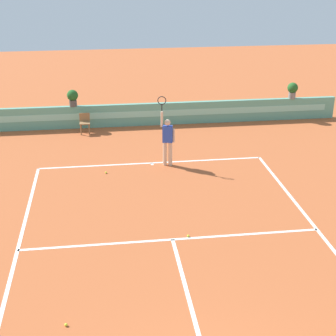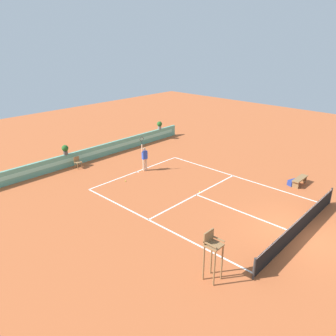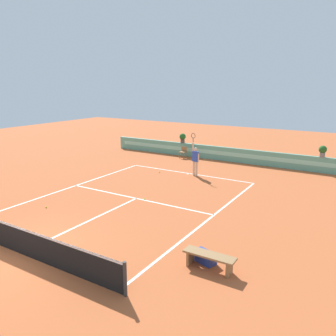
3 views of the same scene
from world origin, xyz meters
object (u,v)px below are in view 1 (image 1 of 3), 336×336
(tennis_ball_near_baseline, at_px, (106,173))
(ball_kid_chair, at_px, (85,122))
(potted_plant_left, at_px, (73,97))
(tennis_player, at_px, (167,138))
(potted_plant_far_right, at_px, (293,89))
(tennis_ball_mid_court, at_px, (66,325))
(tennis_ball_by_sideline, at_px, (188,236))

(tennis_ball_near_baseline, bearing_deg, ball_kid_chair, 99.87)
(ball_kid_chair, height_order, potted_plant_left, potted_plant_left)
(tennis_player, height_order, tennis_ball_near_baseline, tennis_player)
(potted_plant_left, xyz_separation_m, potted_plant_far_right, (9.91, 0.00, 0.00))
(ball_kid_chair, relative_size, tennis_ball_near_baseline, 12.50)
(tennis_player, xyz_separation_m, tennis_ball_mid_court, (-3.25, -8.38, -1.02))
(ball_kid_chair, xyz_separation_m, tennis_player, (3.04, -4.03, 0.57))
(ball_kid_chair, xyz_separation_m, tennis_ball_by_sideline, (2.93, -9.18, -0.44))
(tennis_ball_mid_court, relative_size, tennis_ball_by_sideline, 1.00)
(potted_plant_left, height_order, potted_plant_far_right, same)
(tennis_ball_mid_court, xyz_separation_m, tennis_ball_by_sideline, (3.14, 3.23, 0.00))
(ball_kid_chair, xyz_separation_m, potted_plant_left, (-0.47, 0.73, 0.93))
(tennis_player, relative_size, tennis_ball_near_baseline, 38.01)
(potted_plant_left, bearing_deg, tennis_player, -53.58)
(tennis_player, xyz_separation_m, potted_plant_left, (-3.51, 4.76, 0.36))
(tennis_ball_mid_court, relative_size, potted_plant_far_right, 0.09)
(potted_plant_left, bearing_deg, tennis_ball_by_sideline, -71.04)
(ball_kid_chair, distance_m, tennis_ball_mid_court, 12.42)
(ball_kid_chair, bearing_deg, tennis_ball_near_baseline, -80.13)
(potted_plant_left, relative_size, potted_plant_far_right, 1.00)
(tennis_player, xyz_separation_m, tennis_ball_near_baseline, (-2.25, -0.49, -1.02))
(tennis_ball_by_sideline, distance_m, potted_plant_far_right, 11.93)
(tennis_ball_by_sideline, relative_size, potted_plant_far_right, 0.09)
(tennis_ball_near_baseline, bearing_deg, tennis_player, 12.16)
(tennis_ball_by_sideline, xyz_separation_m, potted_plant_left, (-3.40, 9.91, 1.38))
(ball_kid_chair, height_order, tennis_ball_mid_court, ball_kid_chair)
(tennis_ball_near_baseline, relative_size, potted_plant_far_right, 0.09)
(ball_kid_chair, relative_size, tennis_player, 0.33)
(tennis_player, bearing_deg, ball_kid_chair, 127.01)
(tennis_ball_near_baseline, height_order, tennis_ball_mid_court, same)
(tennis_ball_near_baseline, xyz_separation_m, tennis_ball_mid_court, (-1.00, -7.89, 0.00))
(tennis_ball_near_baseline, distance_m, tennis_ball_mid_court, 7.96)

